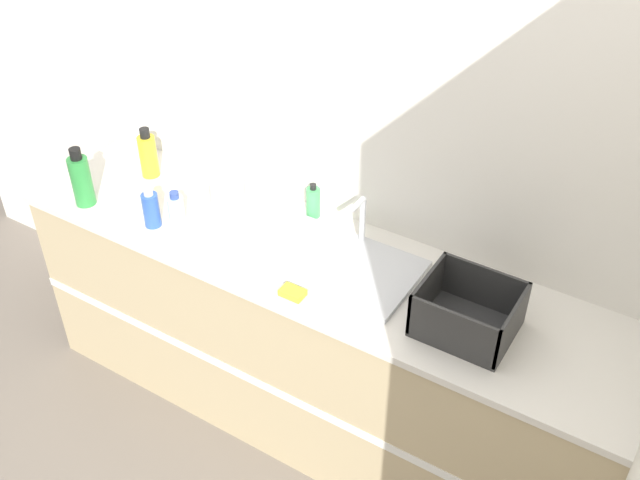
{
  "coord_description": "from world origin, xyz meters",
  "views": [
    {
      "loc": [
        1.21,
        -1.6,
        2.72
      ],
      "look_at": [
        0.04,
        0.27,
        1.04
      ],
      "focal_mm": 42.0,
      "sensor_mm": 36.0,
      "label": 1
    }
  ],
  "objects_px": {
    "sink": "(340,263)",
    "bottle_yellow": "(148,155)",
    "paper_towel_roll": "(228,210)",
    "dish_rack": "(468,314)",
    "bottle_green": "(81,180)",
    "bottle_clear": "(176,210)",
    "soap_dispenser": "(313,202)",
    "bottle_blue": "(151,209)"
  },
  "relations": [
    {
      "from": "bottle_yellow",
      "to": "soap_dispenser",
      "type": "height_order",
      "value": "bottle_yellow"
    },
    {
      "from": "sink",
      "to": "soap_dispenser",
      "type": "xyz_separation_m",
      "value": [
        -0.26,
        0.22,
        0.05
      ]
    },
    {
      "from": "bottle_yellow",
      "to": "bottle_clear",
      "type": "distance_m",
      "value": 0.41
    },
    {
      "from": "paper_towel_roll",
      "to": "bottle_green",
      "type": "xyz_separation_m",
      "value": [
        -0.68,
        -0.12,
        -0.03
      ]
    },
    {
      "from": "bottle_yellow",
      "to": "soap_dispenser",
      "type": "relative_size",
      "value": 1.51
    },
    {
      "from": "soap_dispenser",
      "to": "bottle_blue",
      "type": "bearing_deg",
      "value": -142.37
    },
    {
      "from": "paper_towel_roll",
      "to": "dish_rack",
      "type": "xyz_separation_m",
      "value": [
        0.99,
        0.02,
        -0.07
      ]
    },
    {
      "from": "bottle_yellow",
      "to": "bottle_green",
      "type": "height_order",
      "value": "bottle_green"
    },
    {
      "from": "sink",
      "to": "paper_towel_roll",
      "type": "height_order",
      "value": "paper_towel_roll"
    },
    {
      "from": "paper_towel_roll",
      "to": "bottle_blue",
      "type": "relative_size",
      "value": 1.56
    },
    {
      "from": "paper_towel_roll",
      "to": "bottle_yellow",
      "type": "height_order",
      "value": "paper_towel_roll"
    },
    {
      "from": "dish_rack",
      "to": "bottle_green",
      "type": "relative_size",
      "value": 1.21
    },
    {
      "from": "sink",
      "to": "dish_rack",
      "type": "relative_size",
      "value": 1.85
    },
    {
      "from": "paper_towel_roll",
      "to": "dish_rack",
      "type": "relative_size",
      "value": 0.87
    },
    {
      "from": "bottle_blue",
      "to": "soap_dispenser",
      "type": "height_order",
      "value": "bottle_blue"
    },
    {
      "from": "paper_towel_roll",
      "to": "bottle_green",
      "type": "relative_size",
      "value": 1.06
    },
    {
      "from": "bottle_yellow",
      "to": "bottle_clear",
      "type": "xyz_separation_m",
      "value": [
        0.35,
        -0.22,
        -0.03
      ]
    },
    {
      "from": "paper_towel_roll",
      "to": "dish_rack",
      "type": "bearing_deg",
      "value": 1.09
    },
    {
      "from": "soap_dispenser",
      "to": "sink",
      "type": "bearing_deg",
      "value": -40.55
    },
    {
      "from": "paper_towel_roll",
      "to": "bottle_clear",
      "type": "bearing_deg",
      "value": -172.51
    },
    {
      "from": "bottle_clear",
      "to": "soap_dispenser",
      "type": "relative_size",
      "value": 1.01
    },
    {
      "from": "bottle_green",
      "to": "soap_dispenser",
      "type": "xyz_separation_m",
      "value": [
        0.87,
        0.43,
        -0.05
      ]
    },
    {
      "from": "sink",
      "to": "bottle_yellow",
      "type": "height_order",
      "value": "bottle_yellow"
    },
    {
      "from": "dish_rack",
      "to": "bottle_yellow",
      "type": "height_order",
      "value": "bottle_yellow"
    },
    {
      "from": "bottle_green",
      "to": "sink",
      "type": "bearing_deg",
      "value": 10.41
    },
    {
      "from": "dish_rack",
      "to": "soap_dispenser",
      "type": "distance_m",
      "value": 0.85
    },
    {
      "from": "sink",
      "to": "dish_rack",
      "type": "height_order",
      "value": "sink"
    },
    {
      "from": "bottle_yellow",
      "to": "soap_dispenser",
      "type": "bearing_deg",
      "value": 8.56
    },
    {
      "from": "paper_towel_roll",
      "to": "bottle_clear",
      "type": "distance_m",
      "value": 0.26
    },
    {
      "from": "dish_rack",
      "to": "bottle_blue",
      "type": "bearing_deg",
      "value": -175.28
    },
    {
      "from": "bottle_green",
      "to": "bottle_clear",
      "type": "bearing_deg",
      "value": 11.76
    },
    {
      "from": "sink",
      "to": "bottle_yellow",
      "type": "distance_m",
      "value": 1.06
    },
    {
      "from": "bottle_yellow",
      "to": "bottle_green",
      "type": "bearing_deg",
      "value": -104.68
    },
    {
      "from": "bottle_clear",
      "to": "soap_dispenser",
      "type": "distance_m",
      "value": 0.55
    },
    {
      "from": "dish_rack",
      "to": "paper_towel_roll",
      "type": "bearing_deg",
      "value": -178.91
    },
    {
      "from": "dish_rack",
      "to": "bottle_yellow",
      "type": "bearing_deg",
      "value": 173.79
    },
    {
      "from": "paper_towel_roll",
      "to": "sink",
      "type": "bearing_deg",
      "value": 10.7
    },
    {
      "from": "bottle_blue",
      "to": "bottle_clear",
      "type": "bearing_deg",
      "value": 35.41
    },
    {
      "from": "bottle_yellow",
      "to": "bottle_clear",
      "type": "bearing_deg",
      "value": -32.77
    },
    {
      "from": "paper_towel_roll",
      "to": "soap_dispenser",
      "type": "bearing_deg",
      "value": 58.31
    },
    {
      "from": "sink",
      "to": "bottle_green",
      "type": "relative_size",
      "value": 2.24
    },
    {
      "from": "bottle_green",
      "to": "bottle_yellow",
      "type": "bearing_deg",
      "value": 75.32
    }
  ]
}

